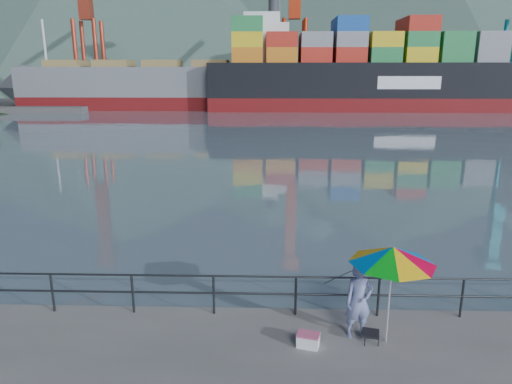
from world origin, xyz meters
TOP-DOWN VIEW (x-y plane):
  - harbor_water at (0.00, 130.00)m, footprint 500.00×280.00m
  - far_dock at (10.00, 93.00)m, footprint 200.00×40.00m
  - guardrail at (0.00, 1.70)m, footprint 22.00×0.06m
  - mountains at (38.82, 207.75)m, footprint 600.00×332.80m
  - port_cranes at (31.00, 84.00)m, footprint 116.00×28.00m
  - container_stacks at (33.96, 93.29)m, footprint 58.00×5.40m
  - fisherman at (2.34, 0.80)m, footprint 0.68×0.50m
  - beach_umbrella at (2.94, 0.58)m, footprint 2.02×2.02m
  - folding_stool at (2.58, 0.55)m, footprint 0.45×0.45m
  - cooler_bag at (1.20, 0.35)m, footprint 0.53×0.42m
  - fishing_rod at (2.18, 2.08)m, footprint 0.68×1.82m
  - bulk_carrier at (-15.46, 73.91)m, footprint 51.29×8.88m
  - container_ship at (24.24, 72.19)m, footprint 64.70×10.78m

SIDE VIEW (x-z plane):
  - harbor_water at x=0.00m, z-range 0.00..0.00m
  - far_dock at x=10.00m, z-range -0.20..0.20m
  - fishing_rod at x=2.18m, z-range -0.68..0.68m
  - folding_stool at x=2.58m, z-range 0.01..0.25m
  - cooler_bag at x=1.20m, z-range 0.00..0.27m
  - guardrail at x=0.00m, z-range 0.01..1.03m
  - fisherman at x=2.34m, z-range 0.00..1.72m
  - beach_umbrella at x=2.94m, z-range 0.93..3.17m
  - container_stacks at x=33.96m, z-range -0.82..6.98m
  - bulk_carrier at x=-15.46m, z-range -3.12..11.38m
  - container_ship at x=24.24m, z-range -3.25..14.85m
  - port_cranes at x=31.00m, z-range -3.20..35.20m
  - mountains at x=38.82m, z-range -4.45..75.55m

